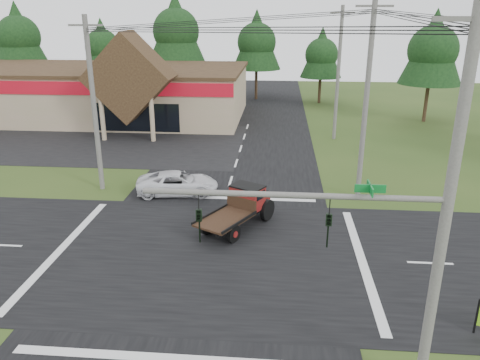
# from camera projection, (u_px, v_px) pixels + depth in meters

# --- Properties ---
(ground) EXTENTS (120.00, 120.00, 0.00)m
(ground) POSITION_uv_depth(u_px,v_px,m) (208.00, 254.00, 21.64)
(ground) COLOR #294117
(ground) RESTS_ON ground
(road_ns) EXTENTS (12.00, 120.00, 0.02)m
(road_ns) POSITION_uv_depth(u_px,v_px,m) (208.00, 254.00, 21.64)
(road_ns) COLOR black
(road_ns) RESTS_ON ground
(road_ew) EXTENTS (120.00, 12.00, 0.02)m
(road_ew) POSITION_uv_depth(u_px,v_px,m) (208.00, 254.00, 21.63)
(road_ew) COLOR black
(road_ew) RESTS_ON ground
(parking_apron) EXTENTS (28.00, 14.00, 0.02)m
(parking_apron) POSITION_uv_depth(u_px,v_px,m) (81.00, 142.00, 40.59)
(parking_apron) COLOR black
(parking_apron) RESTS_ON ground
(cvs_building) EXTENTS (30.40, 18.20, 9.19)m
(cvs_building) POSITION_uv_depth(u_px,v_px,m) (103.00, 91.00, 49.72)
(cvs_building) COLOR tan
(cvs_building) RESTS_ON ground
(traffic_signal_mast) EXTENTS (8.12, 0.24, 7.00)m
(traffic_signal_mast) POSITION_uv_depth(u_px,v_px,m) (376.00, 252.00, 12.65)
(traffic_signal_mast) COLOR #595651
(traffic_signal_mast) RESTS_ON ground
(utility_pole_nr) EXTENTS (2.00, 0.30, 11.00)m
(utility_pole_nr) POSITION_uv_depth(u_px,v_px,m) (447.00, 213.00, 12.11)
(utility_pole_nr) COLOR #595651
(utility_pole_nr) RESTS_ON ground
(utility_pole_nw) EXTENTS (2.00, 0.30, 10.50)m
(utility_pole_nw) POSITION_uv_depth(u_px,v_px,m) (94.00, 104.00, 27.98)
(utility_pole_nw) COLOR #595651
(utility_pole_nw) RESTS_ON ground
(utility_pole_ne) EXTENTS (2.00, 0.30, 11.50)m
(utility_pole_ne) POSITION_uv_depth(u_px,v_px,m) (366.00, 100.00, 26.53)
(utility_pole_ne) COLOR #595651
(utility_pole_ne) RESTS_ON ground
(utility_pole_n) EXTENTS (2.00, 0.30, 11.20)m
(utility_pole_n) POSITION_uv_depth(u_px,v_px,m) (338.00, 73.00, 39.72)
(utility_pole_n) COLOR #595651
(utility_pole_n) RESTS_ON ground
(tree_row_a) EXTENTS (6.72, 6.72, 12.12)m
(tree_row_a) POSITION_uv_depth(u_px,v_px,m) (18.00, 34.00, 58.88)
(tree_row_a) COLOR #332316
(tree_row_a) RESTS_ON ground
(tree_row_b) EXTENTS (5.60, 5.60, 10.10)m
(tree_row_b) POSITION_uv_depth(u_px,v_px,m) (102.00, 45.00, 60.41)
(tree_row_b) COLOR #332316
(tree_row_b) RESTS_ON ground
(tree_row_c) EXTENTS (7.28, 7.28, 13.13)m
(tree_row_c) POSITION_uv_depth(u_px,v_px,m) (176.00, 29.00, 58.00)
(tree_row_c) COLOR #332316
(tree_row_c) RESTS_ON ground
(tree_row_d) EXTENTS (6.16, 6.16, 11.11)m
(tree_row_d) POSITION_uv_depth(u_px,v_px,m) (257.00, 40.00, 58.59)
(tree_row_d) COLOR #332316
(tree_row_d) RESTS_ON ground
(tree_row_e) EXTENTS (5.04, 5.04, 9.09)m
(tree_row_e) POSITION_uv_depth(u_px,v_px,m) (322.00, 53.00, 56.52)
(tree_row_e) COLOR #332316
(tree_row_e) RESTS_ON ground
(tree_side_ne) EXTENTS (6.16, 6.16, 11.11)m
(tree_side_ne) POSITION_uv_depth(u_px,v_px,m) (433.00, 48.00, 45.88)
(tree_side_ne) COLOR #332316
(tree_side_ne) RESTS_ON ground
(antique_flatbed_truck) EXTENTS (4.09, 5.25, 2.07)m
(antique_flatbed_truck) POSITION_uv_depth(u_px,v_px,m) (237.00, 209.00, 23.99)
(antique_flatbed_truck) COLOR #570C11
(antique_flatbed_truck) RESTS_ON ground
(white_pickup) EXTENTS (5.23, 3.00, 1.37)m
(white_pickup) POSITION_uv_depth(u_px,v_px,m) (178.00, 183.00, 28.75)
(white_pickup) COLOR silver
(white_pickup) RESTS_ON ground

